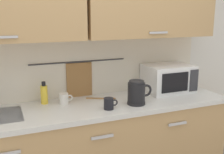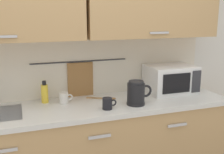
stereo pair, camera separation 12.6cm
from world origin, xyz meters
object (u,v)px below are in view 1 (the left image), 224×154
at_px(electric_kettle, 137,93).
at_px(mug_near_sink, 64,99).
at_px(dish_soap_bottle, 44,94).
at_px(wooden_spoon, 105,98).
at_px(microwave, 168,78).
at_px(mug_by_kettle, 109,104).

xyz_separation_m(electric_kettle, mug_near_sink, (-0.58, 0.23, -0.05)).
bearing_deg(electric_kettle, dish_soap_bottle, 157.30).
bearing_deg(wooden_spoon, microwave, 0.08).
bearing_deg(electric_kettle, mug_by_kettle, -173.00).
bearing_deg(mug_by_kettle, wooden_spoon, 76.95).
distance_m(microwave, mug_by_kettle, 0.79).
height_order(electric_kettle, wooden_spoon, electric_kettle).
distance_m(electric_kettle, mug_by_kettle, 0.28).
bearing_deg(wooden_spoon, mug_near_sink, -179.87).
height_order(microwave, wooden_spoon, microwave).
bearing_deg(microwave, mug_near_sink, -179.90).
distance_m(mug_near_sink, wooden_spoon, 0.37).
relative_size(microwave, mug_by_kettle, 3.83).
xyz_separation_m(microwave, mug_by_kettle, (-0.74, -0.27, -0.09)).
xyz_separation_m(mug_near_sink, mug_by_kettle, (0.31, -0.27, 0.00)).
relative_size(mug_near_sink, wooden_spoon, 0.46).
distance_m(dish_soap_bottle, mug_near_sink, 0.18).
relative_size(electric_kettle, wooden_spoon, 0.87).
bearing_deg(electric_kettle, mug_near_sink, 158.07).
height_order(microwave, electric_kettle, microwave).
bearing_deg(dish_soap_bottle, microwave, -3.44).
distance_m(electric_kettle, wooden_spoon, 0.33).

